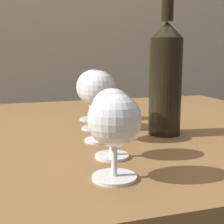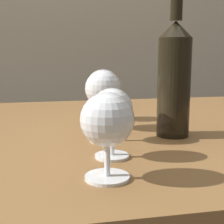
# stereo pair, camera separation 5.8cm
# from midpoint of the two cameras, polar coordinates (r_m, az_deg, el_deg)

# --- Properties ---
(dining_table) EXTENTS (1.37, 0.92, 0.73)m
(dining_table) POSITION_cam_midpoint_polar(r_m,az_deg,el_deg) (0.84, -5.85, -8.47)
(dining_table) COLOR brown
(dining_table) RESTS_ON ground_plane
(wine_glass_pinot) EXTENTS (0.08, 0.08, 0.13)m
(wine_glass_pinot) POSITION_cam_midpoint_polar(r_m,az_deg,el_deg) (0.48, 2.64, -1.65)
(wine_glass_pinot) COLOR white
(wine_glass_pinot) RESTS_ON dining_table
(wine_glass_cabernet) EXTENTS (0.07, 0.07, 0.12)m
(wine_glass_cabernet) POSITION_cam_midpoint_polar(r_m,az_deg,el_deg) (0.58, 2.86, 0.09)
(wine_glass_cabernet) COLOR white
(wine_glass_cabernet) RESTS_ON dining_table
(wine_glass_chardonnay) EXTENTS (0.07, 0.07, 0.15)m
(wine_glass_chardonnay) POSITION_cam_midpoint_polar(r_m,az_deg,el_deg) (0.69, 0.91, 3.68)
(wine_glass_chardonnay) COLOR white
(wine_glass_chardonnay) RESTS_ON dining_table
(wine_glass_rose) EXTENTS (0.08, 0.08, 0.14)m
(wine_glass_rose) POSITION_cam_midpoint_polar(r_m,az_deg,el_deg) (0.80, 0.58, 4.05)
(wine_glass_rose) COLOR white
(wine_glass_rose) RESTS_ON dining_table
(wine_glass_white) EXTENTS (0.07, 0.07, 0.13)m
(wine_glass_white) POSITION_cam_midpoint_polar(r_m,az_deg,el_deg) (0.91, 0.29, 3.96)
(wine_glass_white) COLOR white
(wine_glass_white) RESTS_ON dining_table
(wine_bottle) EXTENTS (0.07, 0.07, 0.33)m
(wine_bottle) POSITION_cam_midpoint_polar(r_m,az_deg,el_deg) (0.75, 12.75, 5.89)
(wine_bottle) COLOR black
(wine_bottle) RESTS_ON dining_table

